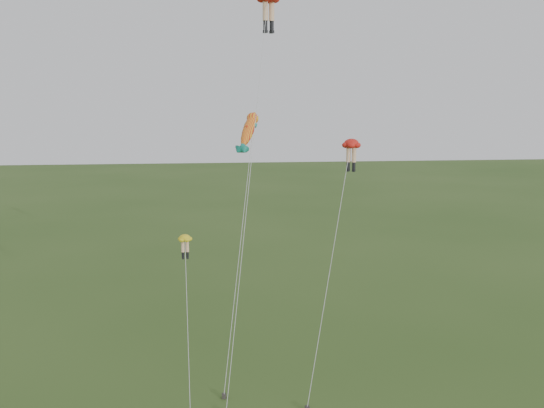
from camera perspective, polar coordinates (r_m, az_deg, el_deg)
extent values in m
plane|color=#304C1B|center=(37.89, -2.54, -17.69)|extent=(300.00, 300.00, 0.00)
cylinder|color=#F9C093|center=(42.07, -0.63, 17.70)|extent=(0.36, 0.36, 1.23)
cylinder|color=black|center=(41.94, -0.63, 16.46)|extent=(0.28, 0.28, 0.61)
cube|color=black|center=(41.90, -0.63, 15.93)|extent=(0.33, 0.41, 0.18)
cylinder|color=#F9C093|center=(42.31, -0.03, 17.66)|extent=(0.36, 0.36, 1.23)
cylinder|color=black|center=(42.19, -0.03, 16.42)|extent=(0.28, 0.28, 0.61)
cube|color=black|center=(42.14, -0.03, 15.89)|extent=(0.33, 0.41, 0.18)
cylinder|color=silver|center=(37.01, -2.17, 1.93)|extent=(3.57, 9.78, 24.47)
ellipsoid|color=red|center=(41.36, 7.49, 5.68)|extent=(1.80, 1.80, 0.65)
cylinder|color=#F9C093|center=(41.48, 7.21, 4.63)|extent=(0.29, 0.29, 0.99)
cylinder|color=black|center=(41.54, 7.18, 3.60)|extent=(0.23, 0.23, 0.50)
cube|color=black|center=(41.58, 7.18, 3.16)|extent=(0.29, 0.33, 0.14)
cylinder|color=#F9C093|center=(41.35, 7.73, 4.60)|extent=(0.29, 0.29, 0.99)
cylinder|color=black|center=(41.42, 7.70, 3.57)|extent=(0.23, 0.23, 0.50)
cube|color=black|center=(41.45, 7.69, 3.13)|extent=(0.29, 0.33, 0.14)
cylinder|color=silver|center=(37.94, 5.61, -5.41)|extent=(4.42, 8.38, 14.75)
cube|color=black|center=(36.42, 3.35, -18.66)|extent=(0.25, 0.35, 0.24)
ellipsoid|color=yellow|center=(39.74, -8.20, -3.18)|extent=(1.11, 1.11, 0.48)
cylinder|color=#F9C093|center=(39.84, -8.39, -3.98)|extent=(0.21, 0.21, 0.73)
cylinder|color=black|center=(39.97, -8.38, -4.75)|extent=(0.17, 0.17, 0.37)
cube|color=black|center=(40.03, -8.37, -5.08)|extent=(0.16, 0.23, 0.11)
cylinder|color=#F9C093|center=(39.89, -7.98, -3.96)|extent=(0.21, 0.21, 0.73)
cylinder|color=black|center=(40.02, -7.96, -4.72)|extent=(0.17, 0.17, 0.37)
cube|color=black|center=(40.07, -7.95, -5.05)|extent=(0.16, 0.23, 0.11)
cylinder|color=silver|center=(37.24, -7.97, -10.61)|extent=(0.30, 7.57, 8.70)
ellipsoid|color=yellow|center=(42.81, -2.19, 7.07)|extent=(2.10, 3.08, 2.90)
sphere|color=yellow|center=(42.81, -2.19, 7.07)|extent=(1.36, 1.54, 1.27)
cone|color=#137E6D|center=(42.81, -2.19, 7.07)|extent=(1.15, 1.38, 1.21)
cone|color=#137E6D|center=(42.81, -2.19, 7.07)|extent=(1.15, 1.38, 1.21)
cone|color=#137E6D|center=(42.81, -2.19, 7.07)|extent=(0.65, 0.78, 0.67)
cone|color=#137E6D|center=(42.81, -2.19, 7.07)|extent=(0.65, 0.78, 0.67)
cone|color=red|center=(42.81, -2.19, 7.07)|extent=(0.68, 0.79, 0.67)
cylinder|color=silver|center=(39.36, -3.27, -4.40)|extent=(2.35, 8.94, 15.33)
cube|color=black|center=(37.80, -4.54, -17.57)|extent=(0.25, 0.35, 0.24)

